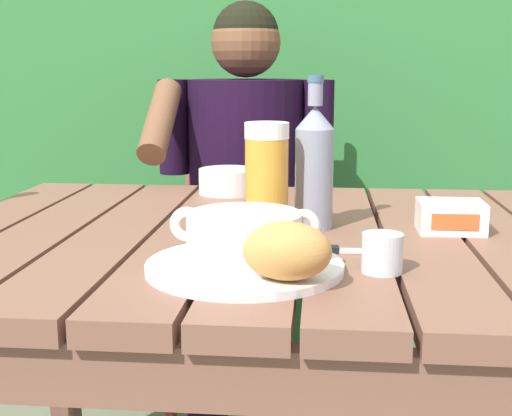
{
  "coord_description": "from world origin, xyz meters",
  "views": [
    {
      "loc": [
        0.09,
        -1.18,
        1.03
      ],
      "look_at": [
        -0.01,
        -0.14,
        0.82
      ],
      "focal_mm": 48.44,
      "sensor_mm": 36.0,
      "label": 1
    }
  ],
  "objects_px": {
    "serving_plate": "(244,266)",
    "soup_bowl": "(244,236)",
    "diner_bowl": "(228,181)",
    "water_glass_small": "(382,253)",
    "beer_bottle": "(314,165)",
    "beer_glass": "(269,179)",
    "chair_near_diner": "(252,251)",
    "person_eating": "(244,185)",
    "butter_tub": "(451,217)",
    "table_knife": "(337,250)",
    "bread_roll": "(287,251)"
  },
  "relations": [
    {
      "from": "serving_plate",
      "to": "soup_bowl",
      "type": "xyz_separation_m",
      "value": [
        -0.0,
        0.0,
        0.04
      ]
    },
    {
      "from": "serving_plate",
      "to": "diner_bowl",
      "type": "xyz_separation_m",
      "value": [
        -0.1,
        0.6,
        0.02
      ]
    },
    {
      "from": "serving_plate",
      "to": "diner_bowl",
      "type": "height_order",
      "value": "diner_bowl"
    },
    {
      "from": "serving_plate",
      "to": "water_glass_small",
      "type": "bearing_deg",
      "value": 3.21
    },
    {
      "from": "beer_bottle",
      "to": "diner_bowl",
      "type": "relative_size",
      "value": 2.01
    },
    {
      "from": "serving_plate",
      "to": "beer_glass",
      "type": "bearing_deg",
      "value": 85.25
    },
    {
      "from": "serving_plate",
      "to": "soup_bowl",
      "type": "distance_m",
      "value": 0.04
    },
    {
      "from": "serving_plate",
      "to": "soup_bowl",
      "type": "relative_size",
      "value": 1.32
    },
    {
      "from": "beer_glass",
      "to": "diner_bowl",
      "type": "bearing_deg",
      "value": 107.66
    },
    {
      "from": "chair_near_diner",
      "to": "person_eating",
      "type": "bearing_deg",
      "value": -90.86
    },
    {
      "from": "water_glass_small",
      "to": "serving_plate",
      "type": "bearing_deg",
      "value": -176.79
    },
    {
      "from": "beer_bottle",
      "to": "butter_tub",
      "type": "distance_m",
      "value": 0.25
    },
    {
      "from": "butter_tub",
      "to": "table_knife",
      "type": "relative_size",
      "value": 0.74
    },
    {
      "from": "person_eating",
      "to": "serving_plate",
      "type": "relative_size",
      "value": 4.29
    },
    {
      "from": "person_eating",
      "to": "beer_bottle",
      "type": "height_order",
      "value": "person_eating"
    },
    {
      "from": "serving_plate",
      "to": "beer_glass",
      "type": "distance_m",
      "value": 0.24
    },
    {
      "from": "soup_bowl",
      "to": "water_glass_small",
      "type": "xyz_separation_m",
      "value": [
        0.19,
        0.01,
        -0.02
      ]
    },
    {
      "from": "person_eating",
      "to": "water_glass_small",
      "type": "relative_size",
      "value": 20.82
    },
    {
      "from": "serving_plate",
      "to": "person_eating",
      "type": "bearing_deg",
      "value": 96.53
    },
    {
      "from": "soup_bowl",
      "to": "diner_bowl",
      "type": "xyz_separation_m",
      "value": [
        -0.1,
        0.6,
        -0.02
      ]
    },
    {
      "from": "bread_roll",
      "to": "beer_glass",
      "type": "xyz_separation_m",
      "value": [
        -0.04,
        0.29,
        0.05
      ]
    },
    {
      "from": "water_glass_small",
      "to": "table_knife",
      "type": "height_order",
      "value": "water_glass_small"
    },
    {
      "from": "person_eating",
      "to": "diner_bowl",
      "type": "relative_size",
      "value": 9.03
    },
    {
      "from": "soup_bowl",
      "to": "bread_roll",
      "type": "relative_size",
      "value": 1.59
    },
    {
      "from": "serving_plate",
      "to": "diner_bowl",
      "type": "bearing_deg",
      "value": 99.83
    },
    {
      "from": "chair_near_diner",
      "to": "beer_bottle",
      "type": "bearing_deg",
      "value": -77.07
    },
    {
      "from": "soup_bowl",
      "to": "diner_bowl",
      "type": "bearing_deg",
      "value": 99.83
    },
    {
      "from": "table_knife",
      "to": "butter_tub",
      "type": "bearing_deg",
      "value": 38.2
    },
    {
      "from": "person_eating",
      "to": "table_knife",
      "type": "relative_size",
      "value": 7.95
    },
    {
      "from": "beer_bottle",
      "to": "table_knife",
      "type": "xyz_separation_m",
      "value": [
        0.04,
        -0.16,
        -0.11
      ]
    },
    {
      "from": "butter_tub",
      "to": "table_knife",
      "type": "distance_m",
      "value": 0.25
    },
    {
      "from": "chair_near_diner",
      "to": "serving_plate",
      "type": "xyz_separation_m",
      "value": [
        0.1,
        -1.13,
        0.28
      ]
    },
    {
      "from": "water_glass_small",
      "to": "soup_bowl",
      "type": "bearing_deg",
      "value": -176.79
    },
    {
      "from": "butter_tub",
      "to": "diner_bowl",
      "type": "distance_m",
      "value": 0.55
    },
    {
      "from": "bread_roll",
      "to": "person_eating",
      "type": "bearing_deg",
      "value": 99.56
    },
    {
      "from": "soup_bowl",
      "to": "beer_glass",
      "type": "xyz_separation_m",
      "value": [
        0.02,
        0.22,
        0.05
      ]
    },
    {
      "from": "serving_plate",
      "to": "table_knife",
      "type": "height_order",
      "value": "serving_plate"
    },
    {
      "from": "person_eating",
      "to": "table_knife",
      "type": "bearing_deg",
      "value": -73.88
    },
    {
      "from": "serving_plate",
      "to": "beer_bottle",
      "type": "xyz_separation_m",
      "value": [
        0.09,
        0.27,
        0.11
      ]
    },
    {
      "from": "bread_roll",
      "to": "diner_bowl",
      "type": "bearing_deg",
      "value": 103.9
    },
    {
      "from": "beer_bottle",
      "to": "butter_tub",
      "type": "xyz_separation_m",
      "value": [
        0.24,
        -0.01,
        -0.09
      ]
    },
    {
      "from": "butter_tub",
      "to": "table_knife",
      "type": "xyz_separation_m",
      "value": [
        -0.2,
        -0.16,
        -0.02
      ]
    },
    {
      "from": "chair_near_diner",
      "to": "butter_tub",
      "type": "distance_m",
      "value": 1.02
    },
    {
      "from": "beer_glass",
      "to": "beer_bottle",
      "type": "bearing_deg",
      "value": 36.57
    },
    {
      "from": "person_eating",
      "to": "water_glass_small",
      "type": "height_order",
      "value": "person_eating"
    },
    {
      "from": "beer_bottle",
      "to": "person_eating",
      "type": "bearing_deg",
      "value": 106.8
    },
    {
      "from": "soup_bowl",
      "to": "beer_bottle",
      "type": "bearing_deg",
      "value": 71.19
    },
    {
      "from": "chair_near_diner",
      "to": "diner_bowl",
      "type": "relative_size",
      "value": 6.99
    },
    {
      "from": "beer_glass",
      "to": "bread_roll",
      "type": "bearing_deg",
      "value": -81.26
    },
    {
      "from": "serving_plate",
      "to": "bread_roll",
      "type": "relative_size",
      "value": 2.1
    }
  ]
}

